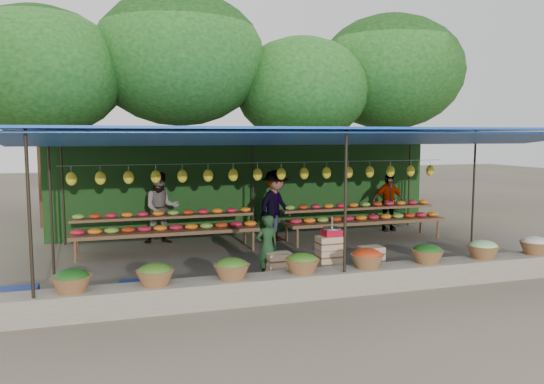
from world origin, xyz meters
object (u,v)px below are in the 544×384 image
object	(u,v)px
crate_counter	(327,260)
weighing_scale	(332,231)
vendor_seated	(267,247)
blue_crate_front	(137,292)
blue_crate_back	(19,299)

from	to	relation	value
crate_counter	weighing_scale	size ratio (longest dim) A/B	6.31
vendor_seated	blue_crate_front	bearing A→B (deg)	10.39
vendor_seated	blue_crate_front	world-z (taller)	vendor_seated
crate_counter	blue_crate_front	distance (m)	3.63
weighing_scale	vendor_seated	world-z (taller)	vendor_seated
crate_counter	vendor_seated	world-z (taller)	vendor_seated
weighing_scale	blue_crate_back	xyz separation A→B (m)	(-5.42, -0.40, -0.69)
vendor_seated	crate_counter	bearing A→B (deg)	163.56
vendor_seated	blue_crate_back	size ratio (longest dim) A/B	2.14
blue_crate_front	weighing_scale	bearing A→B (deg)	16.75
weighing_scale	blue_crate_front	size ratio (longest dim) A/B	0.67
vendor_seated	blue_crate_back	world-z (taller)	vendor_seated
weighing_scale	blue_crate_front	distance (m)	3.78
weighing_scale	blue_crate_front	world-z (taller)	weighing_scale
weighing_scale	blue_crate_back	world-z (taller)	weighing_scale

